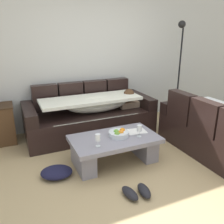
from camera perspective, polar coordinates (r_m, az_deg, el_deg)
name	(u,v)px	position (r m, az deg, el deg)	size (l,w,h in m)	color
ground_plane	(149,177)	(3.17, 8.81, -15.16)	(14.00, 14.00, 0.00)	tan
back_wall	(90,54)	(4.59, -5.23, 13.63)	(9.00, 0.10, 2.70)	beige
couch_along_wall	(91,115)	(4.26, -5.00, -0.82)	(2.21, 0.92, 0.88)	black
couch_near_window	(222,134)	(3.83, 24.92, -4.85)	(0.92, 1.89, 0.88)	black
coffee_table	(115,146)	(3.34, 0.62, -8.24)	(1.20, 0.68, 0.38)	gray
fruit_bowl	(119,134)	(3.29, 1.64, -5.18)	(0.28, 0.28, 0.10)	silver
wine_glass_near_left	(98,138)	(2.99, -3.42, -6.22)	(0.07, 0.07, 0.17)	silver
wine_glass_near_right	(139,129)	(3.28, 6.58, -4.00)	(0.07, 0.07, 0.17)	silver
open_magazine	(136,131)	(3.47, 5.82, -4.65)	(0.28, 0.21, 0.01)	white
floor_lamp	(179,65)	(5.03, 15.80, 10.77)	(0.33, 0.31, 1.95)	black
pair_of_shoes	(137,192)	(2.84, 6.02, -18.52)	(0.33, 0.31, 0.09)	black
crumpled_garment	(57,172)	(3.20, -13.15, -13.88)	(0.40, 0.32, 0.12)	#191933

